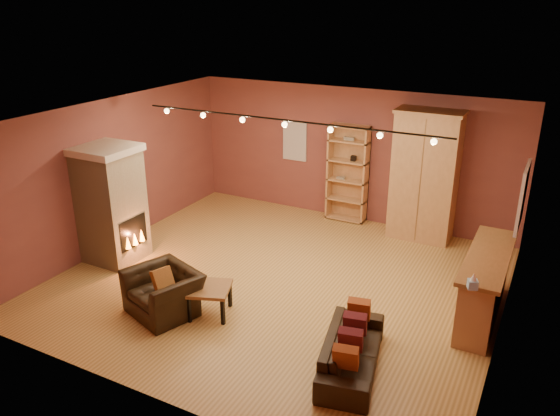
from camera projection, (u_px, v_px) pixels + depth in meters
The scene contains 16 objects.
floor at pixel (279, 281), 9.25m from camera, with size 7.00×7.00×0.00m, color #A4793A.
ceiling at pixel (279, 117), 8.24m from camera, with size 7.00×7.00×0.00m, color brown.
back_wall at pixel (351, 155), 11.43m from camera, with size 7.00×0.02×2.80m, color brown.
left_wall at pixel (114, 173), 10.26m from camera, with size 0.02×6.50×2.80m, color brown.
right_wall at pixel (512, 247), 7.23m from camera, with size 0.02×6.50×2.80m, color brown.
fireplace at pixel (112, 204), 9.69m from camera, with size 1.01×0.98×2.12m.
back_window at pixel (295, 141), 11.92m from camera, with size 0.56×0.04×0.86m, color silver.
bookcase at pixel (349, 172), 11.46m from camera, with size 0.85×0.33×2.07m.
armoire at pixel (425, 176), 10.49m from camera, with size 1.25×0.71×2.56m.
bar_counter at pixel (484, 285), 8.05m from camera, with size 0.58×2.15×1.03m.
tissue_box at pixel (473, 282), 6.92m from camera, with size 0.16×0.16×0.22m.
right_window at pixel (523, 197), 8.31m from camera, with size 0.05×0.90×1.00m, color silver.
loveseat at pixel (352, 345), 6.98m from camera, with size 0.83×1.76×0.73m.
armchair at pixel (163, 285), 8.18m from camera, with size 1.20×0.98×0.91m.
coffee_table at pixel (209, 291), 8.15m from camera, with size 0.78×0.78×0.46m.
track_rail at pixel (285, 122), 8.44m from camera, with size 5.20×0.09×0.13m.
Camera 1 is at (3.81, -7.23, 4.51)m, focal length 35.00 mm.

